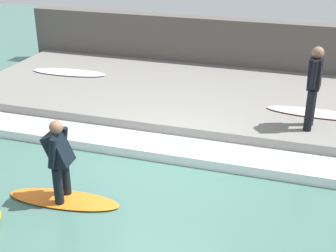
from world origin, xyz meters
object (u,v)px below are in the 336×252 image
(surfboard_riding, at_px, (64,199))
(surfboard_spare, at_px, (69,72))
(surfer_riding, at_px, (59,156))
(surfboard_waiting_near, at_px, (317,113))
(surfer_waiting_near, at_px, (314,83))

(surfboard_riding, relative_size, surfboard_spare, 0.92)
(surfer_riding, relative_size, surfboard_waiting_near, 0.65)
(surfer_riding, bearing_deg, surfboard_waiting_near, -43.11)
(surfboard_riding, distance_m, surfboard_waiting_near, 5.58)
(surfboard_riding, distance_m, surfer_waiting_near, 5.11)
(surfboard_riding, xyz_separation_m, surfer_waiting_near, (3.32, -3.66, 1.27))
(surfboard_waiting_near, bearing_deg, surfer_riding, 136.89)
(surfboard_riding, relative_size, surfboard_waiting_near, 0.92)
(surfboard_waiting_near, relative_size, surfboard_spare, 1.00)
(surfboard_riding, height_order, surfboard_spare, surfboard_spare)
(surfboard_riding, height_order, surfer_waiting_near, surfer_waiting_near)
(surfer_waiting_near, relative_size, surfboard_spare, 0.78)
(surfer_waiting_near, distance_m, surfboard_waiting_near, 1.17)
(surfer_riding, height_order, surfboard_waiting_near, surfer_riding)
(surfer_waiting_near, distance_m, surfboard_spare, 6.53)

